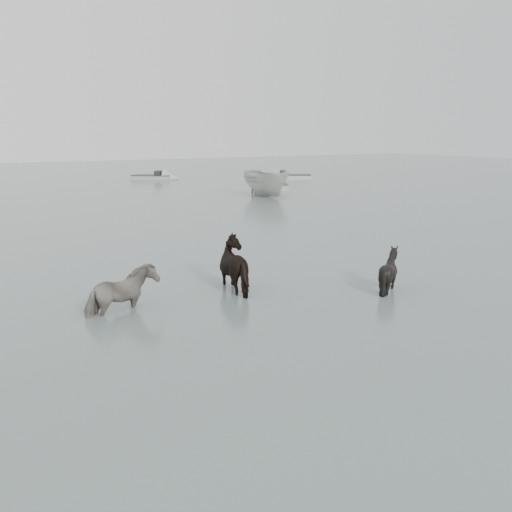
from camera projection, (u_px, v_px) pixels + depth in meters
name	position (u px, v px, depth m)	size (l,w,h in m)	color
ground	(286.00, 305.00, 13.25)	(140.00, 140.00, 0.00)	#53635F
pony_pinto	(121.00, 281.00, 12.67)	(0.77, 1.68, 1.42)	black
pony_dark	(242.00, 257.00, 14.55)	(1.60, 1.37, 1.62)	black
pony_black	(389.00, 265.00, 14.44)	(1.05, 1.18, 1.31)	black
boat_small	(266.00, 182.00, 35.52)	(1.77, 4.71, 1.82)	#B7B7B2
skiff_port	(275.00, 183.00, 40.54)	(4.39, 1.60, 0.75)	#AEB1AE
skiff_mid	(153.00, 175.00, 48.17)	(4.56, 1.60, 0.75)	#9A9C9A
skiff_star	(290.00, 175.00, 48.66)	(4.85, 1.60, 0.75)	#B0B0AB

